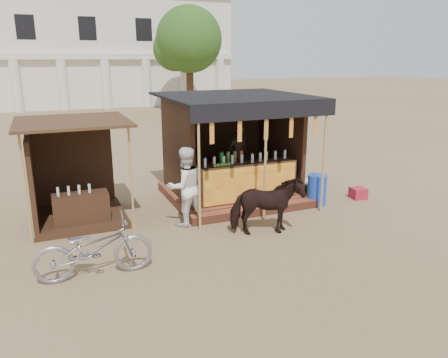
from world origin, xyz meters
TOP-DOWN VIEW (x-y plane):
  - ground at (0.00, 0.00)m, footprint 120.00×120.00m
  - main_stall at (1.01, 3.36)m, footprint 3.60×3.61m
  - secondary_stall at (-3.17, 3.24)m, footprint 2.40×2.40m
  - cow at (0.63, 0.77)m, footprint 1.63×1.00m
  - motorbike at (-3.01, 0.25)m, footprint 2.04×0.77m
  - bystander at (-0.78, 2.00)m, footprint 0.97×0.81m
  - blue_barrel at (2.77, 2.00)m, footprint 0.56×0.56m
  - red_crate at (4.12, 2.00)m, footprint 0.42×0.42m
  - cooler at (2.97, 2.60)m, footprint 0.75×0.62m
  - background_building at (-2.00, 29.94)m, footprint 26.00×7.45m
  - tree at (5.81, 22.14)m, footprint 4.50×4.40m

SIDE VIEW (x-z plane):
  - ground at x=0.00m, z-range 0.00..0.00m
  - red_crate at x=4.12m, z-range 0.00..0.29m
  - cooler at x=2.97m, z-range 0.00..0.46m
  - blue_barrel at x=2.77m, z-range 0.00..0.80m
  - motorbike at x=-3.01m, z-range 0.00..1.06m
  - cow at x=0.63m, z-range 0.00..1.28m
  - secondary_stall at x=-3.17m, z-range -0.34..2.04m
  - bystander at x=-0.78m, z-range 0.00..1.81m
  - main_stall at x=1.01m, z-range -0.36..2.42m
  - background_building at x=-2.00m, z-range -0.11..8.07m
  - tree at x=5.81m, z-range 1.13..8.13m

